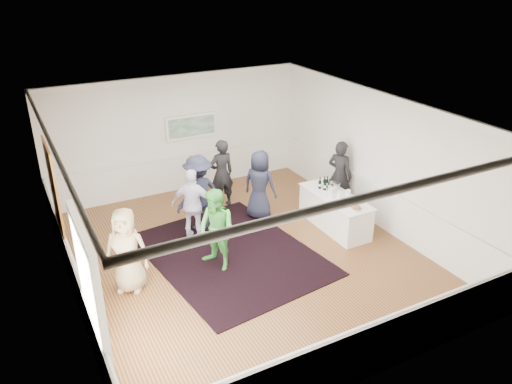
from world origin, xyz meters
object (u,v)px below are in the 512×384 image
guest_lilac (193,205)px  guest_navy (260,185)px  guest_dark_b (222,174)px  ice_bucket (335,187)px  guest_dark_a (199,193)px  nut_bowl (356,208)px  serving_table (335,211)px  guest_green (217,230)px  bartender (340,175)px  guest_tan (127,250)px

guest_lilac → guest_navy: (1.83, 0.26, 0.02)m
guest_dark_b → ice_bucket: 2.89m
guest_dark_a → guest_dark_b: 1.26m
ice_bucket → nut_bowl: 1.00m
guest_lilac → serving_table: bearing=-164.1°
guest_navy → ice_bucket: size_ratio=6.68×
serving_table → guest_dark_a: size_ratio=1.11×
guest_dark_b → guest_navy: (0.57, -0.99, -0.04)m
ice_bucket → guest_green: bearing=-171.8°
guest_dark_a → guest_dark_b: bearing=-156.3°
serving_table → guest_navy: size_ratio=1.18×
guest_green → guest_lilac: guest_green is taller
guest_lilac → nut_bowl: (3.12, -1.84, 0.01)m
serving_table → guest_lilac: 3.35m
guest_lilac → bartender: bearing=-149.0°
nut_bowl → serving_table: bearing=87.5°
ice_bucket → guest_dark_b: bearing=133.5°
guest_dark_a → guest_navy: size_ratio=1.06×
serving_table → guest_dark_b: bearing=129.6°
guest_dark_a → guest_dark_b: (0.95, 0.82, -0.01)m
guest_tan → ice_bucket: (5.07, 0.39, 0.08)m
serving_table → nut_bowl: size_ratio=8.92×
guest_green → guest_lilac: bearing=159.2°
guest_tan → guest_lilac: (1.82, 1.24, -0.01)m
serving_table → guest_navy: (-1.32, 1.31, 0.45)m
guest_lilac → guest_dark_a: bearing=-90.9°
serving_table → guest_green: 3.21m
guest_navy → guest_tan: bearing=77.1°
guest_dark_b → guest_tan: bearing=35.8°
guest_dark_b → bartender: bearing=147.5°
guest_navy → ice_bucket: bearing=-163.2°
guest_green → ice_bucket: size_ratio=6.68×
ice_bucket → nut_bowl: (-0.13, -0.99, -0.08)m
ice_bucket → guest_tan: bearing=-175.6°
guest_green → guest_navy: 2.43m
guest_lilac → nut_bowl: size_ratio=7.43×
bartender → guest_navy: bearing=50.9°
serving_table → guest_navy: bearing=135.4°
guest_navy → guest_green: bearing=95.5°
bartender → guest_navy: (-2.04, 0.48, -0.04)m
serving_table → ice_bucket: bearing=64.0°
guest_dark_a → serving_table: bearing=135.7°
guest_tan → guest_dark_b: bearing=69.4°
guest_tan → ice_bucket: guest_tan is taller
guest_navy → nut_bowl: (1.29, -2.10, -0.00)m
bartender → ice_bucket: 0.88m
bartender → nut_bowl: size_ratio=7.89×
bartender → guest_green: bearing=80.1°
guest_navy → nut_bowl: 2.47m
serving_table → guest_tan: (-4.97, -0.19, 0.44)m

